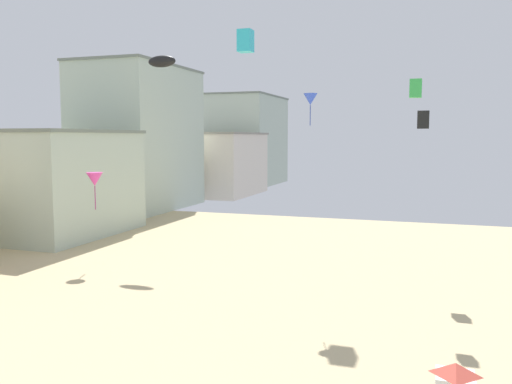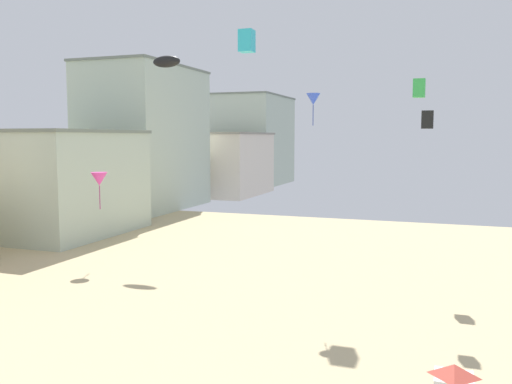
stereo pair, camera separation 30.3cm
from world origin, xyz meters
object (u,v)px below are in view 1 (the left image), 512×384
object	(u,v)px
kite_magenta_delta	(95,179)
kite_blue_delta	(310,99)
kite_black_box_2	(423,120)
kite_black_parafoil	(162,61)
kite_cyan_box	(246,41)
kite_green_box	(416,88)

from	to	relation	value
kite_magenta_delta	kite_blue_delta	bearing A→B (deg)	-9.84
kite_blue_delta	kite_black_box_2	distance (m)	8.20
kite_blue_delta	kite_black_box_2	world-z (taller)	kite_blue_delta
kite_blue_delta	kite_magenta_delta	xyz separation A→B (m)	(-16.21, 2.81, -5.05)
kite_black_parafoil	kite_cyan_box	bearing A→B (deg)	-51.60
kite_blue_delta	kite_cyan_box	xyz separation A→B (m)	(-1.10, -7.52, 1.96)
kite_magenta_delta	kite_black_box_2	size ratio (longest dim) A/B	2.41
kite_green_box	kite_black_parafoil	xyz separation A→B (m)	(-19.28, 7.18, 3.24)
kite_cyan_box	kite_black_parafoil	distance (m)	20.46
kite_cyan_box	kite_green_box	size ratio (longest dim) A/B	0.93
kite_magenta_delta	kite_black_parafoil	world-z (taller)	kite_black_parafoil
kite_cyan_box	kite_black_parafoil	size ratio (longest dim) A/B	0.39
kite_black_box_2	kite_black_parafoil	size ratio (longest dim) A/B	0.47
kite_cyan_box	kite_black_box_2	size ratio (longest dim) A/B	0.84
kite_green_box	kite_magenta_delta	bearing A→B (deg)	175.94
kite_blue_delta	kite_black_box_2	xyz separation A→B (m)	(5.86, 5.65, -1.01)
kite_magenta_delta	kite_black_box_2	distance (m)	22.62
kite_black_parafoil	kite_black_box_2	bearing A→B (deg)	-8.14
kite_blue_delta	kite_magenta_delta	bearing A→B (deg)	170.16
kite_green_box	kite_blue_delta	bearing A→B (deg)	-167.05
kite_green_box	kite_black_parafoil	distance (m)	20.83
kite_black_box_2	kite_black_parafoil	distance (m)	20.39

